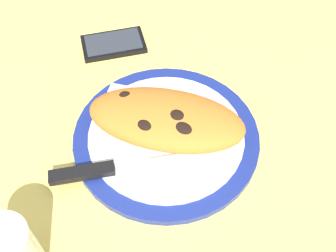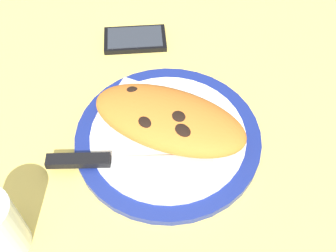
{
  "view_description": "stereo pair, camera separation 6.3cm",
  "coord_description": "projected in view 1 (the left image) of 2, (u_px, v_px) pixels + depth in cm",
  "views": [
    {
      "loc": [
        0.27,
        37.98,
        53.95
      ],
      "look_at": [
        0.0,
        0.0,
        3.56
      ],
      "focal_mm": 44.76,
      "sensor_mm": 36.0,
      "label": 1
    },
    {
      "loc": [
        -6.01,
        37.5,
        53.95
      ],
      "look_at": [
        0.0,
        0.0,
        3.56
      ],
      "focal_mm": 44.76,
      "sensor_mm": 36.0,
      "label": 2
    }
  ],
  "objects": [
    {
      "name": "ground_plane",
      "position": [
        168.0,
        145.0,
        0.67
      ],
      "size": [
        150.0,
        150.0,
        3.0
      ],
      "primitive_type": "cube",
      "color": "#EACC60"
    },
    {
      "name": "plate",
      "position": [
        168.0,
        137.0,
        0.65
      ],
      "size": [
        28.95,
        28.95,
        1.56
      ],
      "color": "navy",
      "rests_on": "ground_plane"
    },
    {
      "name": "calzone",
      "position": [
        166.0,
        119.0,
        0.63
      ],
      "size": [
        26.0,
        16.41,
        5.04
      ],
      "color": "orange",
      "rests_on": "plate"
    },
    {
      "name": "fork",
      "position": [
        151.0,
        96.0,
        0.69
      ],
      "size": [
        17.09,
        5.88,
        0.4
      ],
      "color": "silver",
      "rests_on": "plate"
    },
    {
      "name": "knife",
      "position": [
        109.0,
        169.0,
        0.6
      ],
      "size": [
        24.22,
        6.22,
        1.2
      ],
      "color": "silver",
      "rests_on": "plate"
    },
    {
      "name": "smartphone",
      "position": [
        115.0,
        44.0,
        0.78
      ],
      "size": [
        12.9,
        9.32,
        1.16
      ],
      "color": "black",
      "rests_on": "ground_plane"
    }
  ]
}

